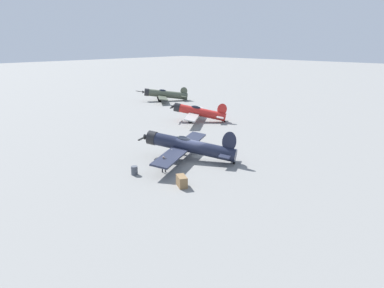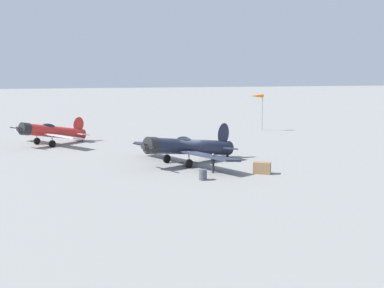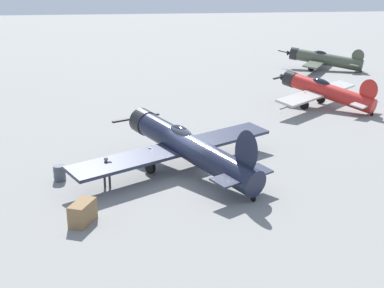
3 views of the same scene
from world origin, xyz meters
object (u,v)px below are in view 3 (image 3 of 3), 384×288
Objects in this scene: ground_crew_mechanic at (107,169)px; equipment_crate at (83,213)px; fuel_drum at (60,173)px; airplane_mid_apron at (324,91)px; airplane_far_line at (323,59)px; airplane_foreground at (186,146)px.

ground_crew_mechanic is 1.04× the size of equipment_crate.
fuel_drum is (5.41, 1.05, -0.07)m from equipment_crate.
ground_crew_mechanic is 1.95× the size of fuel_drum.
fuel_drum is at bearing 83.48° from airplane_mid_apron.
fuel_drum is (1.56, 2.40, -0.58)m from ground_crew_mechanic.
airplane_mid_apron is 1.02× the size of airplane_far_line.
airplane_foreground is 1.21× the size of airplane_mid_apron.
equipment_crate reaches higher than fuel_drum.
ground_crew_mechanic is (-32.97, 29.99, -0.40)m from airplane_far_line.
ground_crew_mechanic reaches higher than equipment_crate.
airplane_far_line reaches higher than fuel_drum.
airplane_foreground reaches higher than fuel_drum.
fuel_drum is at bearing 60.23° from airplane_foreground.
fuel_drum is at bearing -89.31° from ground_crew_mechanic.
airplane_mid_apron reaches higher than fuel_drum.
airplane_far_line is at bearing -63.35° from airplane_mid_apron.
airplane_mid_apron is at bearing 99.73° from airplane_far_line.
equipment_crate is 5.51m from fuel_drum.
airplane_mid_apron is at bearing -61.34° from fuel_drum.
fuel_drum is at bearing 10.94° from equipment_crate.
airplane_far_line is 6.23× the size of ground_crew_mechanic.
airplane_foreground is 1.23× the size of airplane_far_line.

